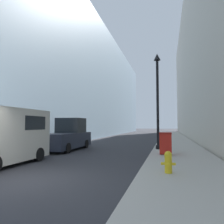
{
  "coord_description": "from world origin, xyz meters",
  "views": [
    {
      "loc": [
        4.56,
        -5.88,
        1.74
      ],
      "look_at": [
        -0.91,
        15.43,
        3.05
      ],
      "focal_mm": 35.0,
      "sensor_mm": 36.0,
      "label": 1
    }
  ],
  "objects_px": {
    "trash_bin": "(166,143)",
    "pickup_truck": "(67,137)",
    "lamppost": "(158,93)",
    "white_van": "(4,134)",
    "fire_hydrant": "(168,162)"
  },
  "relations": [
    {
      "from": "trash_bin",
      "to": "pickup_truck",
      "type": "bearing_deg",
      "value": 165.49
    },
    {
      "from": "lamppost",
      "to": "white_van",
      "type": "height_order",
      "value": "lamppost"
    },
    {
      "from": "fire_hydrant",
      "to": "trash_bin",
      "type": "xyz_separation_m",
      "value": [
        -0.13,
        4.79,
        0.23
      ]
    },
    {
      "from": "trash_bin",
      "to": "white_van",
      "type": "relative_size",
      "value": 0.26
    },
    {
      "from": "white_van",
      "to": "fire_hydrant",
      "type": "bearing_deg",
      "value": -3.62
    },
    {
      "from": "trash_bin",
      "to": "lamppost",
      "type": "distance_m",
      "value": 4.12
    },
    {
      "from": "trash_bin",
      "to": "white_van",
      "type": "distance_m",
      "value": 8.11
    },
    {
      "from": "trash_bin",
      "to": "pickup_truck",
      "type": "height_order",
      "value": "pickup_truck"
    },
    {
      "from": "trash_bin",
      "to": "white_van",
      "type": "height_order",
      "value": "white_van"
    },
    {
      "from": "lamppost",
      "to": "trash_bin",
      "type": "bearing_deg",
      "value": -78.77
    },
    {
      "from": "fire_hydrant",
      "to": "pickup_truck",
      "type": "distance_m",
      "value": 9.57
    },
    {
      "from": "fire_hydrant",
      "to": "lamppost",
      "type": "xyz_separation_m",
      "value": [
        -0.65,
        7.38,
        3.4
      ]
    },
    {
      "from": "fire_hydrant",
      "to": "white_van",
      "type": "bearing_deg",
      "value": 176.38
    },
    {
      "from": "white_van",
      "to": "pickup_truck",
      "type": "distance_m",
      "value": 6.13
    },
    {
      "from": "lamppost",
      "to": "white_van",
      "type": "relative_size",
      "value": 1.43
    }
  ]
}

